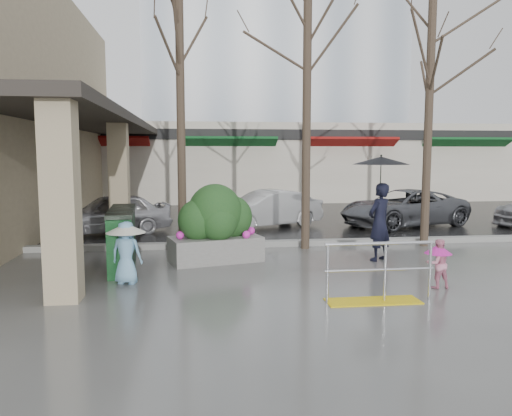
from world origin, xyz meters
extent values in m
plane|color=#51514F|center=(0.00, 0.00, 0.00)|extent=(120.00, 120.00, 0.00)
cube|color=black|center=(0.00, 22.00, 0.01)|extent=(120.00, 36.00, 0.01)
cube|color=gray|center=(0.00, 4.00, 0.07)|extent=(120.00, 0.30, 0.15)
cube|color=#2D2823|center=(-4.80, 8.00, 3.62)|extent=(2.80, 18.00, 0.25)
cube|color=tan|center=(-3.90, -0.50, 1.75)|extent=(0.55, 0.55, 3.50)
cube|color=tan|center=(-3.90, 6.00, 1.75)|extent=(0.55, 0.55, 3.50)
cube|color=beige|center=(2.00, 18.00, 2.00)|extent=(34.00, 6.00, 4.00)
cube|color=maroon|center=(-6.00, 15.10, 2.85)|extent=(4.50, 1.68, 0.87)
cube|color=#0F4C1E|center=(0.00, 15.10, 2.85)|extent=(4.50, 1.68, 0.87)
cube|color=maroon|center=(6.00, 15.10, 2.85)|extent=(4.50, 1.68, 0.87)
cube|color=#0F4C1E|center=(12.00, 15.10, 2.85)|extent=(4.50, 1.68, 0.87)
cube|color=black|center=(2.00, 15.10, 3.40)|extent=(34.00, 0.35, 0.50)
cube|color=#8C99A8|center=(4.00, 30.00, 12.50)|extent=(18.00, 12.00, 25.00)
cube|color=yellow|center=(1.30, -1.20, 0.01)|extent=(1.60, 0.50, 0.02)
cylinder|color=silver|center=(0.50, -1.20, 0.50)|extent=(0.05, 0.05, 1.00)
cylinder|color=silver|center=(1.50, -1.20, 0.50)|extent=(0.05, 0.05, 1.00)
cylinder|color=silver|center=(2.30, -1.20, 0.50)|extent=(0.05, 0.05, 1.00)
cylinder|color=silver|center=(1.40, -1.20, 1.00)|extent=(1.90, 0.06, 0.06)
cylinder|color=silver|center=(1.40, -1.20, 0.55)|extent=(1.90, 0.04, 0.04)
cylinder|color=#382B21|center=(-2.00, 3.60, 3.40)|extent=(0.22, 0.22, 6.80)
cylinder|color=#382B21|center=(1.20, 3.60, 3.50)|extent=(0.22, 0.22, 7.00)
cylinder|color=#382B21|center=(4.50, 3.60, 3.25)|extent=(0.22, 0.22, 6.50)
imported|color=black|center=(2.58, 1.94, 0.91)|extent=(0.79, 0.72, 1.82)
cylinder|color=black|center=(2.58, 1.94, 1.85)|extent=(0.02, 0.02, 1.15)
cone|color=black|center=(2.58, 1.94, 2.34)|extent=(1.30, 1.30, 0.18)
sphere|color=black|center=(2.58, 1.94, 2.45)|extent=(0.05, 0.05, 0.05)
imported|color=pink|center=(2.80, -0.50, 0.46)|extent=(0.47, 0.37, 0.92)
cylinder|color=black|center=(2.80, -0.50, 0.63)|extent=(0.02, 0.02, 0.40)
cone|color=#CF209D|center=(2.80, -0.50, 0.74)|extent=(0.51, 0.51, 0.18)
sphere|color=black|center=(2.80, -0.50, 0.85)|extent=(0.05, 0.05, 0.05)
imported|color=#77AED5|center=(-3.00, 0.53, 0.61)|extent=(0.68, 0.54, 1.21)
cylinder|color=black|center=(-3.00, 0.53, 0.89)|extent=(0.02, 0.02, 0.57)
cone|color=silver|center=(-3.00, 0.53, 1.08)|extent=(0.76, 0.76, 0.18)
sphere|color=black|center=(-3.00, 0.53, 1.19)|extent=(0.05, 0.05, 0.05)
cube|color=slate|center=(-1.22, 2.33, 0.29)|extent=(2.26, 1.53, 0.57)
ellipsoid|color=#14401D|center=(-1.22, 2.33, 1.14)|extent=(1.26, 1.14, 1.33)
sphere|color=#14401D|center=(-1.62, 2.22, 0.98)|extent=(0.91, 0.91, 0.91)
sphere|color=#14401D|center=(-0.82, 2.51, 1.00)|extent=(0.96, 0.96, 0.96)
cube|color=black|center=(-3.19, 1.00, 0.60)|extent=(0.53, 0.53, 1.20)
cube|color=black|center=(-3.19, 1.00, 1.26)|extent=(0.57, 0.57, 0.09)
cube|color=black|center=(-3.24, 1.60, 0.60)|extent=(0.53, 0.53, 1.20)
cube|color=black|center=(-3.24, 1.60, 1.26)|extent=(0.57, 0.57, 0.09)
cube|color=#0C351D|center=(-3.29, 2.20, 0.60)|extent=(0.53, 0.53, 1.20)
cube|color=black|center=(-3.29, 2.20, 1.26)|extent=(0.57, 0.57, 0.09)
cube|color=black|center=(-3.34, 2.80, 0.60)|extent=(0.53, 0.53, 1.20)
cube|color=black|center=(-3.34, 2.80, 1.26)|extent=(0.57, 0.57, 0.09)
imported|color=#A9A9AE|center=(-4.31, 6.70, 0.63)|extent=(3.98, 2.60, 1.26)
imported|color=silver|center=(0.70, 7.39, 0.63)|extent=(4.04, 2.75, 1.26)
imported|color=#55575D|center=(5.45, 7.16, 0.63)|extent=(4.96, 3.39, 1.26)
camera|label=1|loc=(-1.67, -9.13, 2.51)|focal=35.00mm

